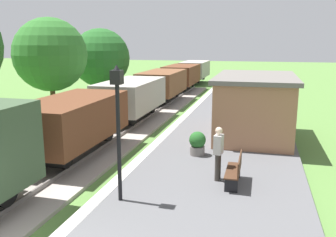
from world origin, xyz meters
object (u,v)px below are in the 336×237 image
at_px(station_hut, 255,105).
at_px(bench_near_hut, 235,170).
at_px(potted_planter, 197,143).
at_px(tree_trackside_far, 50,55).
at_px(tree_field_left, 101,58).
at_px(freight_train, 145,91).
at_px(lamp_post_near, 118,109).
at_px(person_waiting, 218,151).

xyz_separation_m(station_hut, bench_near_hut, (-0.38, -6.25, -0.93)).
relative_size(station_hut, potted_planter, 6.33).
relative_size(station_hut, tree_trackside_far, 1.00).
bearing_deg(potted_planter, tree_trackside_far, 152.53).
bearing_deg(tree_field_left, bench_near_hut, -52.04).
relative_size(freight_train, station_hut, 6.76).
relative_size(station_hut, bench_near_hut, 3.87).
height_order(lamp_post_near, tree_field_left, tree_field_left).
bearing_deg(person_waiting, bench_near_hut, 163.13).
xyz_separation_m(station_hut, potted_planter, (-2.01, -3.62, -0.93)).
relative_size(freight_train, tree_field_left, 7.21).
xyz_separation_m(lamp_post_near, tree_trackside_far, (-7.73, 9.25, 1.00)).
relative_size(tree_trackside_far, tree_field_left, 1.07).
relative_size(bench_near_hut, person_waiting, 0.88).
height_order(tree_trackside_far, tree_field_left, tree_trackside_far).
distance_m(freight_train, station_hut, 8.26).
relative_size(station_hut, lamp_post_near, 1.57).
height_order(bench_near_hut, potted_planter, potted_planter).
distance_m(bench_near_hut, lamp_post_near, 4.10).
xyz_separation_m(freight_train, potted_planter, (4.79, -8.32, -0.73)).
bearing_deg(person_waiting, tree_field_left, -44.71).
relative_size(bench_near_hut, lamp_post_near, 0.41).
bearing_deg(freight_train, person_waiting, -61.27).
bearing_deg(bench_near_hut, station_hut, 86.52).
bearing_deg(person_waiting, station_hut, -90.65).
bearing_deg(freight_train, potted_planter, -60.05).
xyz_separation_m(bench_near_hut, potted_planter, (-1.63, 2.63, 0.00)).
height_order(potted_planter, lamp_post_near, lamp_post_near).
bearing_deg(freight_train, tree_trackside_far, -140.06).
distance_m(freight_train, potted_planter, 9.63).
bearing_deg(person_waiting, potted_planter, -57.48).
bearing_deg(bench_near_hut, potted_planter, 121.74).
relative_size(station_hut, person_waiting, 3.39).
height_order(station_hut, tree_field_left, tree_field_left).
distance_m(freight_train, tree_field_left, 5.29).
distance_m(tree_trackside_far, tree_field_left, 6.24).
relative_size(person_waiting, lamp_post_near, 0.46).
bearing_deg(potted_planter, bench_near_hut, -58.26).
bearing_deg(tree_field_left, person_waiting, -53.00).
distance_m(station_hut, tree_trackside_far, 11.35).
xyz_separation_m(person_waiting, tree_trackside_far, (-10.15, 7.09, 2.61)).
bearing_deg(lamp_post_near, freight_train, 105.01).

